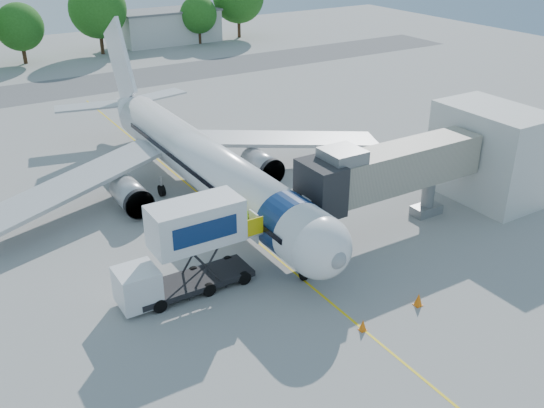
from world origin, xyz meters
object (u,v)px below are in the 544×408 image
aircraft (201,162)px  jet_bridge (383,172)px  catering_hiloader (187,250)px  ground_tug (426,305)px

aircraft → jet_bridge: aircraft is taller
jet_bridge → catering_hiloader: 14.35m
aircraft → ground_tug: bearing=-79.7°
jet_bridge → ground_tug: 10.55m
jet_bridge → aircraft: bearing=125.7°
aircraft → catering_hiloader: size_ratio=4.44×
aircraft → ground_tug: aircraft is taller
jet_bridge → ground_tug: (-4.34, -8.89, -3.66)m
aircraft → ground_tug: size_ratio=10.50×
aircraft → ground_tug: (3.65, -20.01, -2.26)m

